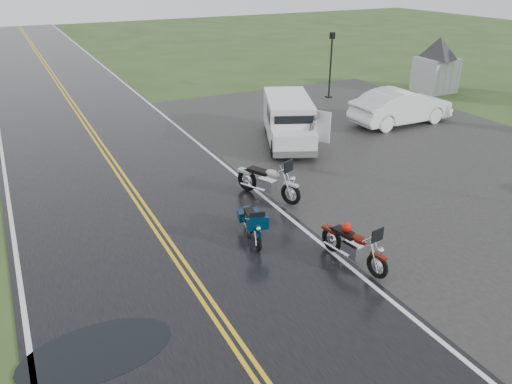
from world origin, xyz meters
TOP-DOWN VIEW (x-y plane):
  - ground at (0.00, 0.00)m, footprint 120.00×120.00m
  - road at (0.00, 10.00)m, footprint 8.00×100.00m
  - parking_pad at (11.00, 5.00)m, footprint 14.00×24.00m
  - visitor_center at (20.00, 12.00)m, footprint 16.00×10.00m
  - motorcycle_red at (4.08, -2.03)m, footprint 1.13×2.29m
  - motorcycle_teal at (2.07, 0.46)m, footprint 1.13×1.98m
  - motorcycle_silver at (4.27, 2.45)m, footprint 1.84×2.63m
  - van_white at (5.95, 6.59)m, footprint 3.78×5.39m
  - person_at_van at (7.40, 6.05)m, footprint 0.76×0.71m
  - sedan_white at (13.56, 7.76)m, footprint 5.10×1.79m
  - lamp_post_far_right at (13.48, 13.61)m, footprint 0.32×0.32m

SIDE VIEW (x-z plane):
  - ground at x=0.00m, z-range 0.00..0.00m
  - parking_pad at x=11.00m, z-range 0.00..0.03m
  - road at x=0.00m, z-range 0.00..0.04m
  - motorcycle_teal at x=2.07m, z-range 0.00..1.11m
  - motorcycle_red at x=4.08m, z-range 0.00..1.30m
  - motorcycle_silver at x=4.27m, z-range 0.00..1.46m
  - sedan_white at x=13.56m, z-range 0.00..1.68m
  - person_at_van at x=7.40m, z-range 0.00..1.74m
  - van_white at x=5.95m, z-range 0.00..1.98m
  - lamp_post_far_right at x=13.48m, z-range 0.00..3.69m
  - visitor_center at x=20.00m, z-range 0.00..4.80m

